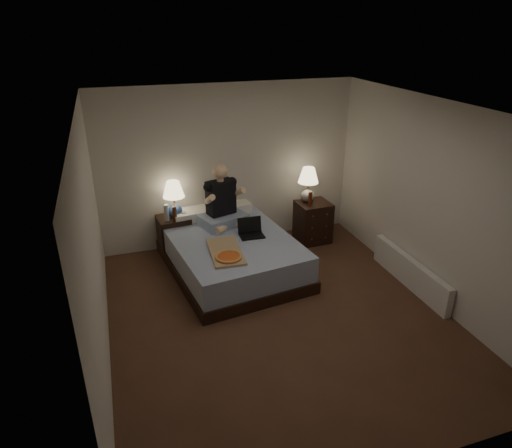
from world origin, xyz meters
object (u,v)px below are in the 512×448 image
object	(u,v)px
lamp_right	(308,185)
laptop	(252,229)
nightstand_right	(313,222)
beer_bottle_right	(310,199)
beer_bottle_left	(175,214)
pizza_box	(228,257)
soda_can	(183,215)
person	(222,195)
radiator	(410,273)
water_bottle	(166,213)
lamp_left	(174,199)
nightstand_left	(175,235)
bed	(231,254)

from	to	relation	value
lamp_right	laptop	xyz separation A→B (m)	(-1.15, -0.68, -0.30)
nightstand_right	beer_bottle_right	world-z (taller)	beer_bottle_right
nightstand_right	beer_bottle_left	size ratio (longest dim) A/B	2.88
nightstand_right	pizza_box	world-z (taller)	nightstand_right
soda_can	beer_bottle_right	size ratio (longest dim) A/B	0.43
person	radiator	distance (m)	2.82
beer_bottle_right	pizza_box	xyz separation A→B (m)	(-1.60, -1.07, -0.21)
water_bottle	radiator	distance (m)	3.54
lamp_right	soda_can	distance (m)	2.00
pizza_box	soda_can	bearing A→B (deg)	107.75
nightstand_right	lamp_left	xyz separation A→B (m)	(-2.16, 0.27, 0.55)
person	beer_bottle_left	bearing A→B (deg)	148.71
nightstand_right	water_bottle	distance (m)	2.34
nightstand_left	lamp_right	world-z (taller)	lamp_right
nightstand_right	person	bearing A→B (deg)	-179.43
bed	nightstand_right	bearing A→B (deg)	11.63
bed	lamp_left	distance (m)	1.20
pizza_box	nightstand_left	bearing A→B (deg)	112.59
water_bottle	soda_can	distance (m)	0.26
beer_bottle_left	person	bearing A→B (deg)	-14.60
beer_bottle_left	person	world-z (taller)	person
person	laptop	size ratio (longest dim) A/B	2.74
beer_bottle_right	person	xyz separation A→B (m)	(-1.39, 0.01, 0.21)
lamp_right	pizza_box	xyz separation A→B (m)	(-1.64, -1.25, -0.38)
lamp_right	laptop	size ratio (longest dim) A/B	1.65
laptop	radiator	world-z (taller)	laptop
bed	pizza_box	xyz separation A→B (m)	(-0.20, -0.64, 0.30)
lamp_right	water_bottle	xyz separation A→B (m)	(-2.22, 0.08, -0.21)
beer_bottle_right	radiator	bearing A→B (deg)	-63.78
laptop	person	bearing A→B (deg)	120.61
person	pizza_box	world-z (taller)	person
water_bottle	lamp_left	bearing A→B (deg)	36.36
bed	lamp_right	size ratio (longest dim) A/B	3.77
nightstand_left	pizza_box	xyz separation A→B (m)	(0.48, -1.41, 0.27)
bed	beer_bottle_left	world-z (taller)	beer_bottle_left
beer_bottle_left	radiator	world-z (taller)	beer_bottle_left
nightstand_right	laptop	distance (m)	1.39
lamp_left	soda_can	xyz separation A→B (m)	(0.11, -0.09, -0.23)
water_bottle	pizza_box	xyz separation A→B (m)	(0.58, -1.33, -0.16)
pizza_box	beer_bottle_left	bearing A→B (deg)	114.20
bed	radiator	size ratio (longest dim) A/B	1.32
lamp_left	water_bottle	xyz separation A→B (m)	(-0.14, -0.10, -0.15)
lamp_left	beer_bottle_right	distance (m)	2.08
nightstand_right	soda_can	world-z (taller)	soda_can
lamp_left	lamp_right	world-z (taller)	lamp_right
lamp_right	beer_bottle_left	distance (m)	2.12
beer_bottle_right	pizza_box	distance (m)	1.94
lamp_left	laptop	bearing A→B (deg)	-42.50
beer_bottle_left	lamp_right	bearing A→B (deg)	-0.34
water_bottle	nightstand_right	bearing A→B (deg)	-4.23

